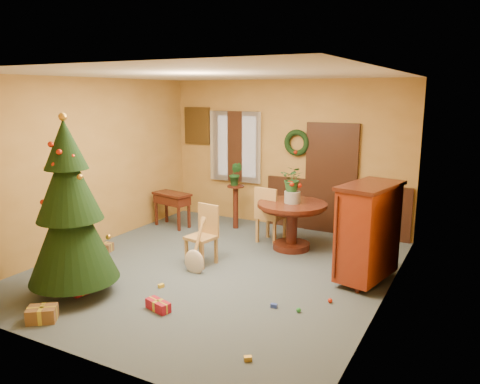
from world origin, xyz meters
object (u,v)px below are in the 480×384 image
Objects in this scene: chair_near at (204,232)px; writing_desk at (172,201)px; sideboard at (368,230)px; dining_table at (292,217)px; christmas_tree at (70,211)px.

chair_near reaches higher than writing_desk.
chair_near is 0.66× the size of sideboard.
dining_table reaches higher than writing_desk.
dining_table is at bearing 150.80° from sideboard.
christmas_tree is at bearing -121.01° from dining_table.
dining_table is 2.64m from writing_desk.
chair_near is 2.12m from christmas_tree.
chair_near is 0.39× the size of christmas_tree.
sideboard is at bearing 10.53° from chair_near.
christmas_tree is at bearing -145.78° from sideboard.
dining_table is 1.27× the size of chair_near.
sideboard is (4.10, -0.98, 0.24)m from writing_desk.
sideboard is (1.47, -0.82, 0.19)m from dining_table.
christmas_tree is 2.87× the size of writing_desk.
sideboard is (2.44, 0.45, 0.26)m from chair_near.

